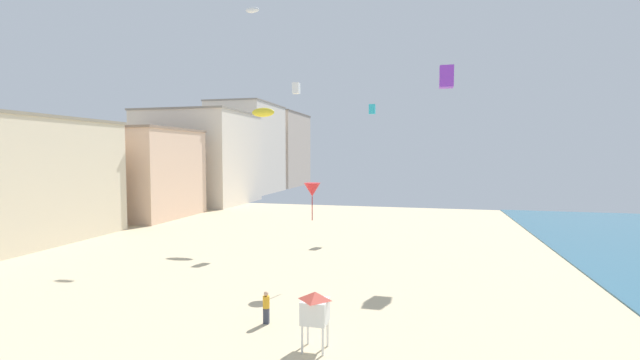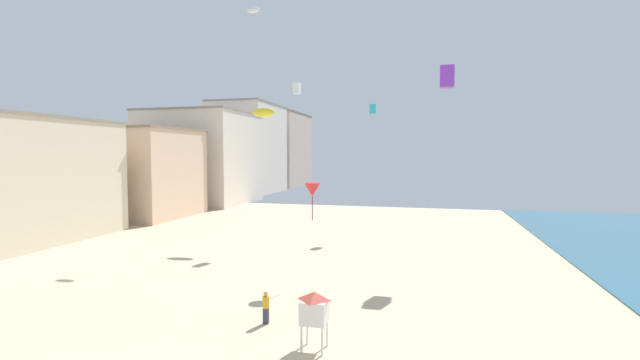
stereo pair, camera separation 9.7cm
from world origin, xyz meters
name	(u,v)px [view 2 (the right image)]	position (x,y,z in m)	size (l,w,h in m)	color
boardwalk_hotel_near	(5,180)	(-26.72, 22.62, 6.00)	(11.59, 19.70, 11.98)	beige
boardwalk_hotel_mid	(137,173)	(-26.72, 41.33, 5.94)	(14.20, 13.28, 11.87)	beige
boardwalk_hotel_far	(201,158)	(-26.72, 58.40, 7.87)	(16.90, 16.14, 15.72)	silver
boardwalk_hotel_distant	(249,148)	(-26.72, 78.85, 9.72)	(12.08, 17.88, 19.43)	silver
boardwalk_hotel_furthest	(281,150)	(-26.72, 100.33, 9.67)	(11.72, 20.84, 19.33)	#C6B29E
kite_flyer	(266,306)	(3.86, 10.70, 0.92)	(0.34, 0.34, 1.64)	#383D4C
lifeguard_stand	(314,308)	(6.94, 8.53, 1.84)	(1.10, 1.10, 2.55)	white
kite_white_parafoil	(253,10)	(-5.49, 31.67, 22.74)	(1.43, 0.40, 0.56)	white
kite_purple_box	(447,77)	(12.92, 26.15, 14.44)	(1.06, 1.06, 1.66)	purple
kite_cyan_box	(373,109)	(5.70, 37.95, 13.32)	(0.66, 0.66, 1.04)	#2DB7CC
kite_red_delta	(312,190)	(4.22, 18.25, 6.10)	(1.09, 1.09, 2.48)	red
kite_yellow_parafoil	(264,112)	(-4.21, 31.08, 12.56)	(2.33, 0.65, 0.91)	yellow
kite_white_box	(297,88)	(-0.94, 31.53, 14.86)	(0.66, 0.66, 1.04)	white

